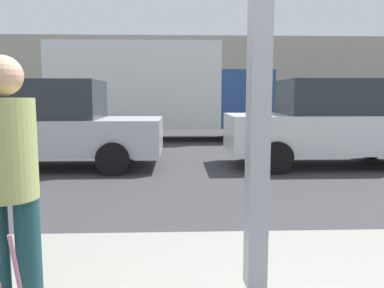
{
  "coord_description": "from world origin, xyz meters",
  "views": [
    {
      "loc": [
        -0.21,
        -0.9,
        1.52
      ],
      "look_at": [
        -0.05,
        3.11,
        1.02
      ],
      "focal_mm": 36.38,
      "sensor_mm": 36.0,
      "label": 1
    }
  ],
  "objects_px": {
    "pedestrian": "(8,182)",
    "parked_car_white": "(331,123)",
    "box_truck": "(156,89)",
    "parked_car_silver": "(47,124)"
  },
  "relations": [
    {
      "from": "parked_car_silver",
      "to": "box_truck",
      "type": "relative_size",
      "value": 0.64
    },
    {
      "from": "parked_car_white",
      "to": "pedestrian",
      "type": "relative_size",
      "value": 2.7
    },
    {
      "from": "parked_car_silver",
      "to": "pedestrian",
      "type": "relative_size",
      "value": 2.87
    },
    {
      "from": "pedestrian",
      "to": "parked_car_white",
      "type": "bearing_deg",
      "value": 55.02
    },
    {
      "from": "parked_car_white",
      "to": "box_truck",
      "type": "xyz_separation_m",
      "value": [
        -4.05,
        5.24,
        0.81
      ]
    },
    {
      "from": "parked_car_white",
      "to": "box_truck",
      "type": "relative_size",
      "value": 0.6
    },
    {
      "from": "parked_car_silver",
      "to": "box_truck",
      "type": "distance_m",
      "value": 5.66
    },
    {
      "from": "parked_car_white",
      "to": "box_truck",
      "type": "height_order",
      "value": "box_truck"
    },
    {
      "from": "box_truck",
      "to": "pedestrian",
      "type": "relative_size",
      "value": 4.51
    },
    {
      "from": "box_truck",
      "to": "pedestrian",
      "type": "height_order",
      "value": "box_truck"
    }
  ]
}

